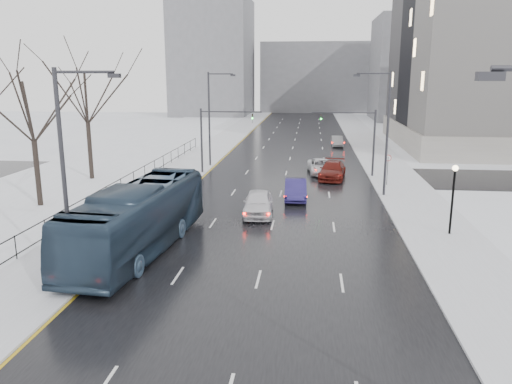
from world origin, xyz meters
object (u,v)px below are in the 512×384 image
(streetlight_l_near, at_px, (68,170))
(bus, at_px, (139,218))
(tree_park_d, at_px, (41,206))
(sedan_right_near, at_px, (296,189))
(no_uturn_sign, at_px, (388,161))
(sedan_right_cross, at_px, (321,167))
(streetlight_l_far, at_px, (211,114))
(streetlight_r_mid, at_px, (385,128))
(tree_park_e, at_px, (92,180))
(sedan_right_distant, at_px, (337,141))
(mast_signal_right, at_px, (363,135))
(mast_signal_left, at_px, (212,133))
(lamppost_r_mid, at_px, (453,190))
(sedan_center_near, at_px, (258,203))
(sedan_right_far, at_px, (332,170))

(streetlight_l_near, height_order, bus, streetlight_l_near)
(tree_park_d, distance_m, sedan_right_near, 19.55)
(no_uturn_sign, distance_m, sedan_right_cross, 7.75)
(streetlight_l_near, xyz_separation_m, streetlight_l_far, (0.00, 32.00, 0.00))
(streetlight_r_mid, bearing_deg, tree_park_e, 171.37)
(sedan_right_distant, bearing_deg, streetlight_r_mid, -87.46)
(mast_signal_right, xyz_separation_m, sedan_right_near, (-6.05, -9.80, -3.27))
(mast_signal_left, bearing_deg, lamppost_r_mid, -44.48)
(tree_park_e, height_order, streetlight_l_near, streetlight_l_near)
(tree_park_e, height_order, sedan_right_distant, tree_park_e)
(no_uturn_sign, bearing_deg, lamppost_r_mid, -82.67)
(mast_signal_left, relative_size, no_uturn_sign, 2.41)
(sedan_center_near, height_order, sedan_right_cross, sedan_center_near)
(no_uturn_sign, bearing_deg, sedan_right_far, 150.23)
(streetlight_l_far, relative_size, sedan_right_near, 2.07)
(streetlight_r_mid, height_order, bus, streetlight_r_mid)
(streetlight_l_far, distance_m, sedan_right_far, 14.54)
(streetlight_r_mid, bearing_deg, sedan_right_cross, 117.35)
(sedan_right_distant, bearing_deg, no_uturn_sign, -84.48)
(tree_park_d, relative_size, sedan_right_near, 2.58)
(streetlight_l_far, bearing_deg, lamppost_r_mid, -48.94)
(tree_park_d, height_order, sedan_center_near, tree_park_d)
(tree_park_e, relative_size, sedan_right_cross, 2.55)
(streetlight_l_far, xyz_separation_m, mast_signal_left, (0.84, -4.00, -1.51))
(sedan_center_near, bearing_deg, streetlight_r_mid, 32.34)
(mast_signal_left, xyz_separation_m, bus, (0.33, -22.71, -2.17))
(mast_signal_right, distance_m, sedan_center_near, 17.25)
(tree_park_d, bearing_deg, streetlight_r_mid, 13.01)
(mast_signal_left, xyz_separation_m, sedan_center_near, (6.13, -14.65, -3.21))
(streetlight_l_far, bearing_deg, bus, -87.50)
(streetlight_l_near, xyz_separation_m, sedan_right_near, (9.44, 18.20, -4.78))
(no_uturn_sign, bearing_deg, sedan_right_near, -143.80)
(streetlight_l_far, height_order, mast_signal_right, streetlight_l_far)
(tree_park_d, height_order, lamppost_r_mid, tree_park_d)
(mast_signal_left, distance_m, sedan_right_cross, 11.37)
(mast_signal_left, relative_size, sedan_right_far, 1.15)
(streetlight_r_mid, relative_size, streetlight_l_far, 1.00)
(streetlight_l_near, height_order, sedan_right_near, streetlight_l_near)
(streetlight_r_mid, xyz_separation_m, sedan_right_near, (-6.89, -1.80, -4.78))
(lamppost_r_mid, relative_size, bus, 0.31)
(tree_park_d, bearing_deg, sedan_right_near, 12.42)
(no_uturn_sign, bearing_deg, streetlight_r_mid, -104.48)
(bus, bearing_deg, streetlight_r_mid, 49.04)
(streetlight_l_far, relative_size, lamppost_r_mid, 2.34)
(sedan_center_near, relative_size, sedan_right_near, 1.04)
(sedan_center_near, distance_m, sedan_right_distant, 36.64)
(streetlight_l_far, distance_m, mast_signal_left, 4.36)
(sedan_center_near, height_order, sedan_right_far, sedan_center_near)
(bus, xyz_separation_m, sedan_center_near, (5.81, 8.06, -1.03))
(streetlight_l_near, relative_size, bus, 0.74)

